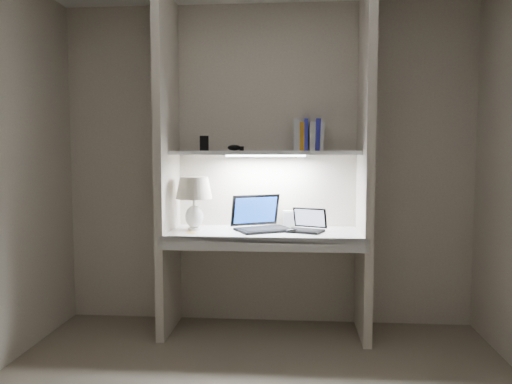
# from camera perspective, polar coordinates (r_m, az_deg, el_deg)

# --- Properties ---
(back_wall) EXTENTS (3.20, 0.01, 2.50)m
(back_wall) POSITION_cam_1_polar(r_m,az_deg,el_deg) (3.94, 1.25, 3.06)
(back_wall) COLOR beige
(back_wall) RESTS_ON floor
(alcove_panel_left) EXTENTS (0.06, 0.55, 2.50)m
(alcove_panel_left) POSITION_cam_1_polar(r_m,az_deg,el_deg) (3.78, -10.11, 2.92)
(alcove_panel_left) COLOR beige
(alcove_panel_left) RESTS_ON floor
(alcove_panel_right) EXTENTS (0.06, 0.55, 2.50)m
(alcove_panel_right) POSITION_cam_1_polar(r_m,az_deg,el_deg) (3.69, 12.39, 2.85)
(alcove_panel_right) COLOR beige
(alcove_panel_right) RESTS_ON floor
(desk) EXTENTS (1.40, 0.55, 0.04)m
(desk) POSITION_cam_1_polar(r_m,az_deg,el_deg) (3.72, 0.99, -4.79)
(desk) COLOR white
(desk) RESTS_ON alcove_panel_left
(desk_apron) EXTENTS (1.46, 0.03, 0.10)m
(desk_apron) POSITION_cam_1_polar(r_m,az_deg,el_deg) (3.47, 0.72, -5.98)
(desk_apron) COLOR silver
(desk_apron) RESTS_ON desk
(shelf) EXTENTS (1.40, 0.36, 0.03)m
(shelf) POSITION_cam_1_polar(r_m,az_deg,el_deg) (3.76, 1.10, 4.51)
(shelf) COLOR silver
(shelf) RESTS_ON back_wall
(strip_light) EXTENTS (0.60, 0.04, 0.02)m
(strip_light) POSITION_cam_1_polar(r_m,az_deg,el_deg) (3.76, 1.10, 4.17)
(strip_light) COLOR white
(strip_light) RESTS_ON shelf
(table_lamp) EXTENTS (0.27, 0.27, 0.40)m
(table_lamp) POSITION_cam_1_polar(r_m,az_deg,el_deg) (3.76, -7.09, -0.26)
(table_lamp) COLOR white
(table_lamp) RESTS_ON desk
(laptop_main) EXTENTS (0.50, 0.48, 0.26)m
(laptop_main) POSITION_cam_1_polar(r_m,az_deg,el_deg) (3.77, 0.53, -3.46)
(laptop_main) COLOR black
(laptop_main) RESTS_ON desk
(laptop_netbook) EXTENTS (0.33, 0.31, 0.17)m
(laptop_netbook) POSITION_cam_1_polar(r_m,az_deg,el_deg) (3.72, 5.78, -3.88)
(laptop_netbook) COLOR black
(laptop_netbook) RESTS_ON desk
(speaker) EXTENTS (0.09, 0.07, 0.13)m
(speaker) POSITION_cam_1_polar(r_m,az_deg,el_deg) (3.92, 3.80, -3.06)
(speaker) COLOR silver
(speaker) RESTS_ON desk
(mouse) EXTENTS (0.10, 0.07, 0.03)m
(mouse) POSITION_cam_1_polar(r_m,az_deg,el_deg) (3.64, 4.11, -4.42)
(mouse) COLOR black
(mouse) RESTS_ON desk
(cable_coil) EXTENTS (0.11, 0.11, 0.01)m
(cable_coil) POSITION_cam_1_polar(r_m,az_deg,el_deg) (3.74, -1.39, -4.32)
(cable_coil) COLOR black
(cable_coil) RESTS_ON desk
(sticky_note) EXTENTS (0.07, 0.07, 0.00)m
(sticky_note) POSITION_cam_1_polar(r_m,az_deg,el_deg) (3.68, -7.45, -4.59)
(sticky_note) COLOR gold
(sticky_note) RESTS_ON desk
(book_row) EXTENTS (0.23, 0.16, 0.24)m
(book_row) POSITION_cam_1_polar(r_m,az_deg,el_deg) (3.85, 6.01, 6.41)
(book_row) COLOR silver
(book_row) RESTS_ON shelf
(shelf_box) EXTENTS (0.08, 0.06, 0.11)m
(shelf_box) POSITION_cam_1_polar(r_m,az_deg,el_deg) (3.86, -5.95, 5.56)
(shelf_box) COLOR black
(shelf_box) RESTS_ON shelf
(shelf_gadget) EXTENTS (0.12, 0.11, 0.04)m
(shelf_gadget) POSITION_cam_1_polar(r_m,az_deg,el_deg) (3.81, -2.50, 5.08)
(shelf_gadget) COLOR black
(shelf_gadget) RESTS_ON shelf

